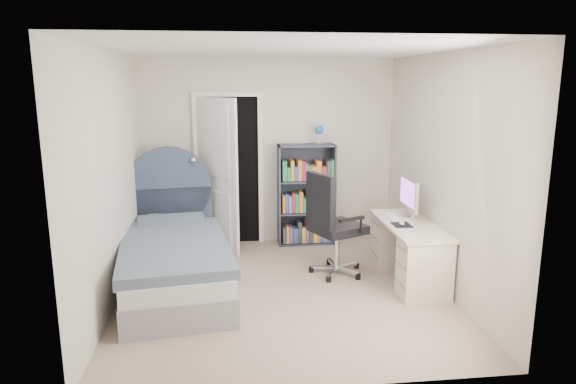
{
  "coord_description": "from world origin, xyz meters",
  "views": [
    {
      "loc": [
        -0.54,
        -5.11,
        2.2
      ],
      "look_at": [
        0.07,
        0.13,
        1.06
      ],
      "focal_mm": 32.0,
      "sensor_mm": 36.0,
      "label": 1
    }
  ],
  "objects": [
    {
      "name": "desk",
      "position": [
        1.43,
        0.16,
        0.36
      ],
      "size": [
        0.54,
        1.36,
        1.11
      ],
      "color": "beige",
      "rests_on": "ground"
    },
    {
      "name": "bookcase",
      "position": [
        0.5,
        1.63,
        0.62
      ],
      "size": [
        0.77,
        0.33,
        1.63
      ],
      "color": "#3C4152",
      "rests_on": "ground"
    },
    {
      "name": "room_shell",
      "position": [
        0.0,
        0.0,
        1.25
      ],
      "size": [
        3.5,
        3.7,
        2.6
      ],
      "color": "gray",
      "rests_on": "ground"
    },
    {
      "name": "door",
      "position": [
        -0.65,
        1.57,
        1.03
      ],
      "size": [
        0.92,
        0.67,
        2.06
      ],
      "color": "black",
      "rests_on": "ground"
    },
    {
      "name": "floor_lamp",
      "position": [
        -1.03,
        1.34,
        0.52
      ],
      "size": [
        0.18,
        0.18,
        1.27
      ],
      "color": "silver",
      "rests_on": "ground"
    },
    {
      "name": "nightstand",
      "position": [
        -1.47,
        1.31,
        0.37
      ],
      "size": [
        0.38,
        0.38,
        0.57
      ],
      "color": "tan",
      "rests_on": "ground"
    },
    {
      "name": "office_chair",
      "position": [
        0.59,
        0.41,
        0.66
      ],
      "size": [
        0.7,
        0.7,
        1.2
      ],
      "color": "silver",
      "rests_on": "ground"
    },
    {
      "name": "bed",
      "position": [
        -1.16,
        0.31,
        0.32
      ],
      "size": [
        1.36,
        2.41,
        1.41
      ],
      "color": "gray",
      "rests_on": "ground"
    }
  ]
}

